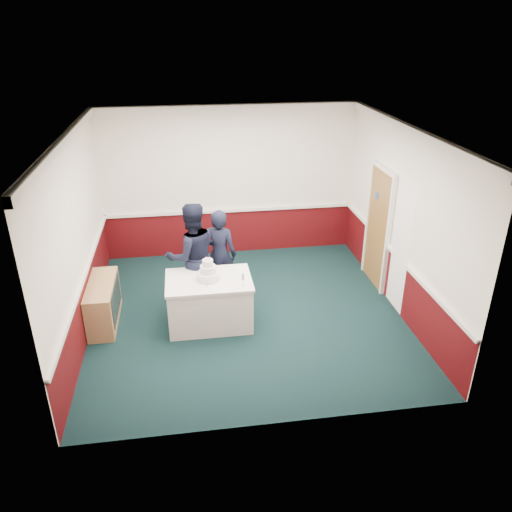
{
  "coord_description": "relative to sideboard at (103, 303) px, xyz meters",
  "views": [
    {
      "loc": [
        -0.89,
        -6.98,
        4.41
      ],
      "look_at": [
        0.14,
        -0.1,
        1.1
      ],
      "focal_mm": 35.0,
      "sensor_mm": 36.0,
      "label": 1
    }
  ],
  "objects": [
    {
      "name": "cake_table",
      "position": [
        1.66,
        -0.27,
        0.05
      ],
      "size": [
        1.32,
        0.92,
        0.79
      ],
      "color": "white",
      "rests_on": "ground"
    },
    {
      "name": "wedding_cake",
      "position": [
        1.66,
        -0.27,
        0.55
      ],
      "size": [
        0.35,
        0.35,
        0.36
      ],
      "color": "white",
      "rests_on": "cake_table"
    },
    {
      "name": "person_woman",
      "position": [
        1.91,
        0.6,
        0.45
      ],
      "size": [
        0.67,
        0.55,
        1.6
      ],
      "primitive_type": "imported",
      "rotation": [
        0.0,
        0.0,
        2.81
      ],
      "color": "black",
      "rests_on": "ground"
    },
    {
      "name": "sideboard",
      "position": [
        0.0,
        0.0,
        0.0
      ],
      "size": [
        0.41,
        1.2,
        0.7
      ],
      "color": "tan",
      "rests_on": "ground"
    },
    {
      "name": "champagne_flute",
      "position": [
        2.16,
        -0.55,
        0.58
      ],
      "size": [
        0.05,
        0.05,
        0.21
      ],
      "color": "silver",
      "rests_on": "cake_table"
    },
    {
      "name": "room_shell",
      "position": [
        2.36,
        0.51,
        1.62
      ],
      "size": [
        5.0,
        5.0,
        3.0
      ],
      "color": "white",
      "rests_on": "ground"
    },
    {
      "name": "person_man",
      "position": [
        1.44,
        0.35,
        0.56
      ],
      "size": [
        1.03,
        0.89,
        1.82
      ],
      "primitive_type": "imported",
      "rotation": [
        0.0,
        0.0,
        3.39
      ],
      "color": "black",
      "rests_on": "ground"
    },
    {
      "name": "ground",
      "position": [
        2.28,
        -0.1,
        -0.35
      ],
      "size": [
        5.0,
        5.0,
        0.0
      ],
      "primitive_type": "plane",
      "color": "black",
      "rests_on": "ground"
    },
    {
      "name": "cake_knife",
      "position": [
        1.63,
        -0.47,
        0.44
      ],
      "size": [
        0.1,
        0.21,
        0.0
      ],
      "primitive_type": "cube",
      "rotation": [
        0.0,
        0.0,
        -0.39
      ],
      "color": "silver",
      "rests_on": "cake_table"
    }
  ]
}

